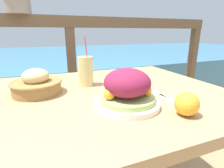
# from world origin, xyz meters

# --- Properties ---
(patio_table) EXTENTS (1.20, 0.92, 0.71)m
(patio_table) POSITION_xyz_m (0.00, 0.00, 0.63)
(patio_table) COLOR tan
(patio_table) RESTS_ON ground_plane
(railing_fence) EXTENTS (2.80, 0.08, 1.10)m
(railing_fence) POSITION_xyz_m (0.00, 0.79, 0.82)
(railing_fence) COLOR brown
(railing_fence) RESTS_ON ground_plane
(sea_backdrop) EXTENTS (12.00, 4.00, 0.53)m
(sea_backdrop) POSITION_xyz_m (0.00, 3.29, 0.26)
(sea_backdrop) COLOR teal
(sea_backdrop) RESTS_ON ground_plane
(salad_plate) EXTENTS (0.25, 0.25, 0.14)m
(salad_plate) POSITION_xyz_m (0.05, -0.18, 0.77)
(salad_plate) COLOR white
(salad_plate) RESTS_ON patio_table
(drink_glass) EXTENTS (0.08, 0.08, 0.25)m
(drink_glass) POSITION_xyz_m (-0.03, 0.13, 0.79)
(drink_glass) COLOR #DBCC7F
(drink_glass) RESTS_ON patio_table
(bread_basket) EXTENTS (0.22, 0.22, 0.11)m
(bread_basket) POSITION_xyz_m (-0.26, 0.09, 0.75)
(bread_basket) COLOR olive
(bread_basket) RESTS_ON patio_table
(fork) EXTENTS (0.03, 0.18, 0.00)m
(fork) POSITION_xyz_m (0.23, -0.22, 0.71)
(fork) COLOR silver
(fork) RESTS_ON patio_table
(knife) EXTENTS (0.03, 0.18, 0.00)m
(knife) POSITION_xyz_m (0.24, -0.16, 0.71)
(knife) COLOR silver
(knife) RESTS_ON patio_table
(orange_near_basket) EXTENTS (0.08, 0.08, 0.08)m
(orange_near_basket) POSITION_xyz_m (0.20, -0.32, 0.75)
(orange_near_basket) COLOR #F9A328
(orange_near_basket) RESTS_ON patio_table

